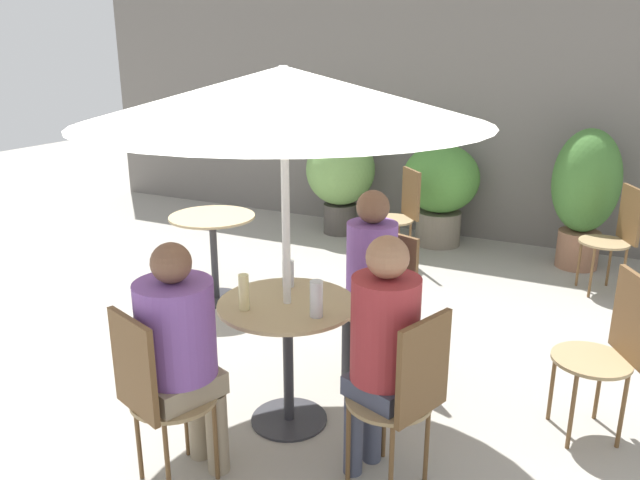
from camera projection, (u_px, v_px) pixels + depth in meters
ground_plane at (279, 417)px, 3.69m from camera, size 20.00×20.00×0.00m
storefront_wall at (470, 103)px, 6.77m from camera, size 10.00×0.06×3.00m
cafe_table_near at (288, 333)px, 3.50m from camera, size 0.78×0.78×0.75m
cafe_table_far at (213, 239)px, 5.25m from camera, size 0.71×0.71×0.75m
bistro_chair_0 at (154, 387)px, 2.93m from camera, size 0.45×0.47×0.95m
bistro_chair_1 at (406, 389)px, 2.92m from camera, size 0.47×0.45×0.95m
bistro_chair_2 at (385, 292)px, 4.05m from camera, size 0.45×0.47×0.95m
bistro_chair_3 at (612, 342)px, 3.38m from camera, size 0.48×0.47×0.95m
bistro_chair_4 at (402, 208)px, 6.13m from camera, size 0.49×0.48×0.95m
bistro_chair_5 at (618, 230)px, 5.40m from camera, size 0.48×0.47×0.95m
seated_person_0 at (180, 344)px, 2.99m from camera, size 0.42×0.44×1.25m
seated_person_1 at (383, 340)px, 2.96m from camera, size 0.38×0.36×1.29m
seated_person_2 at (370, 270)px, 3.89m from camera, size 0.35×0.37×1.27m
beer_glass_0 at (316, 299)px, 3.24m from camera, size 0.07×0.07×0.20m
beer_glass_1 at (288, 274)px, 3.65m from camera, size 0.07×0.07×0.16m
beer_glass_2 at (244, 292)px, 3.32m from camera, size 0.06×0.06×0.20m
potted_plant_0 at (340, 174)px, 7.11m from camera, size 0.79×0.79×1.15m
potted_plant_1 at (440, 186)px, 6.71m from camera, size 0.82×0.82×1.10m
potted_plant_2 at (585, 190)px, 5.96m from camera, size 0.63×0.63×1.37m
umbrella at (284, 95)px, 3.10m from camera, size 2.10×2.10×2.01m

